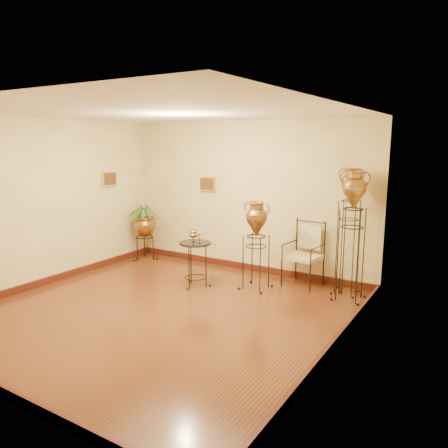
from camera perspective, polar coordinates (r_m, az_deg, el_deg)
The scene contains 8 objects.
ground at distance 6.49m, azimuth -8.09°, elevation -11.20°, with size 5.00×5.00×0.00m, color brown.
room_shell at distance 6.08m, azimuth -8.51°, elevation 4.18°, with size 5.02×5.02×2.81m.
amphora_tall at distance 7.14m, azimuth 15.93°, elevation -0.79°, with size 0.52×0.52×2.04m.
amphora_mid at distance 6.88m, azimuth 16.35°, elevation -1.41°, with size 0.59×0.59×2.02m.
amphora_short at distance 7.18m, azimuth 4.23°, elevation -2.78°, with size 0.58×0.58×1.48m.
planter_urn at distance 9.14m, azimuth -10.38°, elevation 0.13°, with size 0.80×0.80×1.37m.
armchair at distance 7.47m, azimuth 10.30°, elevation -3.92°, with size 0.67×0.64×1.09m.
side_table at distance 7.37m, azimuth -3.77°, elevation -5.15°, with size 0.59×0.59×0.97m.
Camera 1 is at (3.90, -4.60, 2.41)m, focal length 35.00 mm.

